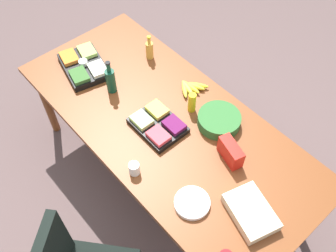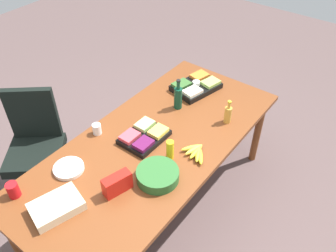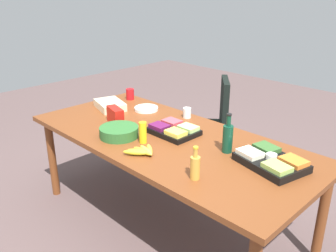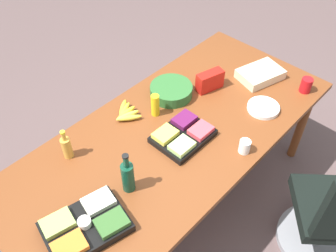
# 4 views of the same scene
# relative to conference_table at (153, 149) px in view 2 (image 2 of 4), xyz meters

# --- Properties ---
(ground_plane) EXTENTS (10.00, 10.00, 0.00)m
(ground_plane) POSITION_rel_conference_table_xyz_m (0.00, 0.00, -0.73)
(ground_plane) COLOR brown
(conference_table) EXTENTS (2.36, 1.06, 0.80)m
(conference_table) POSITION_rel_conference_table_xyz_m (0.00, 0.00, 0.00)
(conference_table) COLOR brown
(conference_table) RESTS_ON ground
(office_chair) EXTENTS (0.68, 0.68, 1.00)m
(office_chair) POSITION_rel_conference_table_xyz_m (0.43, -1.03, -0.34)
(office_chair) COLOR gray
(office_chair) RESTS_ON ground
(fruit_platter) EXTENTS (0.36, 0.28, 0.07)m
(fruit_platter) POSITION_rel_conference_table_xyz_m (0.01, -0.08, 0.10)
(fruit_platter) COLOR black
(fruit_platter) RESTS_ON conference_table
(sheet_cake) EXTENTS (0.37, 0.30, 0.07)m
(sheet_cake) POSITION_rel_conference_table_xyz_m (0.87, -0.09, 0.11)
(sheet_cake) COLOR beige
(sheet_cake) RESTS_ON conference_table
(wine_bottle) EXTENTS (0.08, 0.08, 0.29)m
(wine_bottle) POSITION_rel_conference_table_xyz_m (-0.49, -0.11, 0.18)
(wine_bottle) COLOR #0F3F2B
(wine_bottle) RESTS_ON conference_table
(veggie_tray) EXTENTS (0.48, 0.39, 0.09)m
(veggie_tray) POSITION_rel_conference_table_xyz_m (-0.82, -0.14, 0.11)
(veggie_tray) COLOR black
(veggie_tray) RESTS_ON conference_table
(mustard_bottle) EXTENTS (0.06, 0.06, 0.16)m
(mustard_bottle) POSITION_rel_conference_table_xyz_m (0.05, 0.21, 0.15)
(mustard_bottle) COLOR yellow
(mustard_bottle) RESTS_ON conference_table
(salad_bowl) EXTENTS (0.35, 0.35, 0.08)m
(salad_bowl) POSITION_rel_conference_table_xyz_m (0.27, 0.26, 0.11)
(salad_bowl) COLOR #2C622C
(salad_bowl) RESTS_ON conference_table
(chip_bag_red) EXTENTS (0.21, 0.13, 0.14)m
(chip_bag_red) POSITION_rel_conference_table_xyz_m (0.51, 0.11, 0.14)
(chip_bag_red) COLOR red
(chip_bag_red) RESTS_ON conference_table
(paper_cup) EXTENTS (0.08, 0.08, 0.09)m
(paper_cup) POSITION_rel_conference_table_xyz_m (0.18, -0.43, 0.12)
(paper_cup) COLOR white
(paper_cup) RESTS_ON conference_table
(banana_bunch) EXTENTS (0.19, 0.23, 0.04)m
(banana_bunch) POSITION_rel_conference_table_xyz_m (-0.10, 0.34, 0.10)
(banana_bunch) COLOR gold
(banana_bunch) RESTS_ON conference_table
(paper_plate_stack) EXTENTS (0.22, 0.22, 0.03)m
(paper_plate_stack) POSITION_rel_conference_table_xyz_m (0.59, -0.30, 0.09)
(paper_plate_stack) COLOR white
(paper_plate_stack) RESTS_ON conference_table
(red_solo_cup) EXTENTS (0.10, 0.10, 0.11)m
(red_solo_cup) POSITION_rel_conference_table_xyz_m (0.96, -0.42, 0.13)
(red_solo_cup) COLOR red
(red_solo_cup) RESTS_ON conference_table
(dressing_bottle) EXTENTS (0.06, 0.06, 0.21)m
(dressing_bottle) POSITION_rel_conference_table_xyz_m (-0.58, 0.34, 0.15)
(dressing_bottle) COLOR gold
(dressing_bottle) RESTS_ON conference_table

